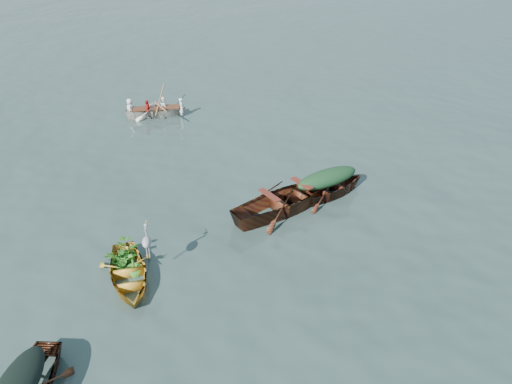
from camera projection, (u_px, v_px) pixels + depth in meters
The scene contains 11 objects.
ground at pixel (280, 272), 12.61m from camera, with size 140.00×140.00×0.00m, color #30443F.
yellow_dinghy at pixel (129, 281), 12.31m from camera, with size 1.34×3.10×0.83m, color gold.
green_tarp_boat at pixel (326, 197), 15.84m from camera, with size 1.27×4.07×0.93m, color #42190F.
open_wooden_boat at pixel (285, 211), 15.13m from camera, with size 1.56×5.00×1.21m, color #502E14.
rowed_boat at pixel (157, 116), 21.80m from camera, with size 1.09×3.63×0.83m, color white.
green_tarp_cover at pixel (327, 177), 15.47m from camera, with size 0.70×2.24×0.52m, color #173A1E.
thwart_benches at pixel (286, 193), 14.81m from camera, with size 0.93×2.50×0.04m, color #501C12, non-canonical shape.
heron at pixel (147, 247), 12.06m from camera, with size 0.28×0.40×0.92m, color #9A9CA3, non-canonical shape.
dinghy_weeds at pixel (124, 245), 12.41m from camera, with size 0.70×0.90×0.60m, color #37751E.
rowers at pixel (155, 99), 21.40m from camera, with size 0.98×2.54×0.76m, color silver.
oars at pixel (156, 107), 21.58m from camera, with size 2.60×0.60×0.06m, color #A96740, non-canonical shape.
Camera 1 is at (-1.40, -9.80, 8.09)m, focal length 35.00 mm.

